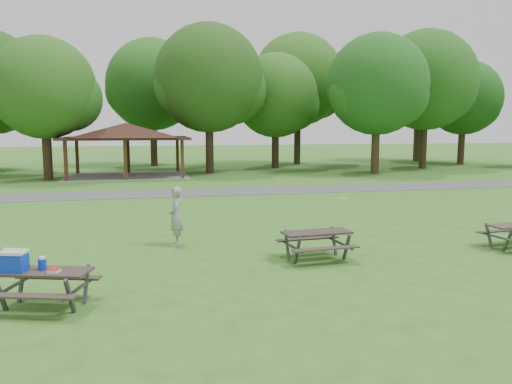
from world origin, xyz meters
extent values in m
plane|color=#2E641C|center=(0.00, 0.00, 0.00)|extent=(160.00, 160.00, 0.00)
cube|color=#454547|center=(0.00, 14.00, 0.01)|extent=(120.00, 3.20, 0.02)
cube|color=#3B2015|center=(-7.70, 21.30, 1.30)|extent=(0.22, 0.22, 2.60)
cube|color=#3D2516|center=(-7.70, 26.70, 1.30)|extent=(0.22, 0.22, 2.60)
cube|color=#3E2916|center=(-4.00, 21.30, 1.30)|extent=(0.22, 0.22, 2.60)
cube|color=#331B12|center=(-4.00, 26.70, 1.30)|extent=(0.22, 0.22, 2.60)
cube|color=#3C2416|center=(-0.30, 21.30, 1.30)|extent=(0.22, 0.22, 2.60)
cube|color=#3E2116|center=(-0.30, 26.70, 1.30)|extent=(0.22, 0.22, 2.60)
cube|color=#361D15|center=(-4.00, 24.00, 2.68)|extent=(8.60, 6.60, 0.16)
pyramid|color=black|center=(-4.00, 24.00, 3.26)|extent=(7.01, 7.01, 1.00)
cube|color=gray|center=(-4.00, 24.00, 0.01)|extent=(8.40, 6.40, 0.03)
sphere|color=#163F12|center=(-12.25, 29.30, 5.99)|extent=(5.07, 5.07, 5.07)
cylinder|color=black|center=(-9.00, 22.50, 1.75)|extent=(0.60, 0.60, 3.50)
sphere|color=#1E4B15|center=(-9.00, 22.50, 5.97)|extent=(6.60, 6.60, 6.60)
sphere|color=#184614|center=(-7.52, 22.80, 5.31)|extent=(4.29, 4.29, 4.29)
sphere|color=#1B4D16|center=(-10.32, 22.30, 5.48)|extent=(3.96, 3.96, 3.96)
cylinder|color=black|center=(2.00, 25.00, 2.01)|extent=(0.60, 0.60, 4.02)
sphere|color=#1A4012|center=(2.00, 25.00, 7.02)|extent=(8.00, 8.00, 8.00)
sphere|color=#1B4513|center=(3.80, 25.30, 6.22)|extent=(5.20, 5.20, 5.20)
sphere|color=#1A4D16|center=(0.40, 24.80, 6.42)|extent=(4.80, 4.80, 4.80)
cylinder|color=black|center=(8.00, 28.50, 1.72)|extent=(0.60, 0.60, 3.43)
sphere|color=#1E4E16|center=(8.00, 28.50, 6.05)|extent=(7.00, 7.00, 7.00)
sphere|color=#154614|center=(9.57, 28.80, 5.36)|extent=(4.55, 4.55, 4.55)
sphere|color=#164E16|center=(6.60, 28.30, 5.53)|extent=(4.20, 4.20, 4.20)
cylinder|color=#322116|center=(14.00, 22.00, 1.89)|extent=(0.60, 0.60, 3.78)
sphere|color=#144815|center=(14.00, 22.00, 6.55)|extent=(7.40, 7.40, 7.40)
sphere|color=#1D4413|center=(15.66, 22.30, 5.81)|extent=(4.81, 4.81, 4.81)
sphere|color=#194F16|center=(12.52, 21.80, 6.00)|extent=(4.44, 4.44, 4.44)
cylinder|color=black|center=(20.00, 25.50, 2.10)|extent=(0.60, 0.60, 4.20)
sphere|color=#194A15|center=(20.00, 25.50, 7.27)|extent=(8.20, 8.20, 8.20)
sphere|color=#164A15|center=(21.84, 25.80, 6.45)|extent=(5.33, 5.33, 5.33)
sphere|color=#163E11|center=(18.36, 25.30, 6.66)|extent=(4.92, 4.92, 4.92)
cylinder|color=#2E2114|center=(26.00, 29.00, 1.78)|extent=(0.60, 0.60, 3.57)
sphere|color=#134413|center=(26.00, 29.00, 6.12)|extent=(6.80, 6.80, 6.80)
sphere|color=#204A15|center=(27.53, 29.30, 5.44)|extent=(4.42, 4.42, 4.42)
sphere|color=#1C4F16|center=(24.64, 28.80, 5.61)|extent=(4.08, 4.08, 4.08)
cylinder|color=black|center=(-2.00, 33.00, 2.06)|extent=(0.60, 0.60, 4.13)
sphere|color=#184D16|center=(-2.00, 33.00, 7.13)|extent=(8.00, 8.00, 8.00)
sphere|color=#154213|center=(-0.20, 33.30, 6.33)|extent=(5.20, 5.20, 5.20)
sphere|color=#194714|center=(-3.60, 32.80, 6.53)|extent=(4.80, 4.80, 4.80)
cylinder|color=black|center=(11.00, 32.00, 2.27)|extent=(0.60, 0.60, 4.55)
sphere|color=#204F16|center=(11.00, 32.00, 7.70)|extent=(8.40, 8.40, 8.40)
sphere|color=#1C4915|center=(12.89, 32.30, 6.86)|extent=(5.46, 5.46, 5.46)
sphere|color=#144012|center=(9.32, 31.80, 7.07)|extent=(5.04, 5.04, 5.04)
cylinder|color=#322416|center=(24.00, 33.50, 2.13)|extent=(0.60, 0.60, 4.27)
sphere|color=#1A4012|center=(24.00, 33.50, 7.27)|extent=(8.00, 8.00, 8.00)
sphere|color=#144614|center=(25.80, 33.80, 6.47)|extent=(5.20, 5.20, 5.20)
sphere|color=#1B4513|center=(22.40, 33.30, 6.67)|extent=(4.80, 4.80, 4.80)
cube|color=#2B231F|center=(-4.60, -2.35, 0.72)|extent=(1.89, 1.18, 0.05)
cube|color=#2F2722|center=(-4.77, -2.90, 0.43)|extent=(1.76, 0.75, 0.04)
cube|color=#29231E|center=(-4.44, -1.79, 0.43)|extent=(1.76, 0.75, 0.04)
cube|color=#39393B|center=(-5.36, -2.50, 0.36)|extent=(0.16, 0.37, 0.77)
cube|color=#38383A|center=(-5.15, -1.80, 0.36)|extent=(0.16, 0.37, 0.77)
cube|color=#434346|center=(-5.25, -2.15, 0.39)|extent=(0.47, 1.39, 0.05)
cube|color=#3C3B3E|center=(-4.06, -2.89, 0.36)|extent=(0.16, 0.37, 0.77)
cube|color=#454548|center=(-3.85, -2.19, 0.36)|extent=(0.16, 0.37, 0.77)
cube|color=#474749|center=(-3.95, -2.54, 0.39)|extent=(0.47, 1.39, 0.05)
cube|color=#0D31D1|center=(-5.14, -2.28, 0.92)|extent=(0.52, 0.44, 0.35)
cube|color=silver|center=(-5.14, -2.28, 1.12)|extent=(0.55, 0.47, 0.06)
cylinder|color=silver|center=(-5.14, -2.28, 1.19)|extent=(0.38, 0.14, 0.03)
cylinder|color=#0D2CC6|center=(-4.64, -2.29, 0.85)|extent=(0.20, 0.20, 0.21)
cylinder|color=white|center=(-4.64, -2.29, 0.98)|extent=(0.15, 0.15, 0.05)
cube|color=white|center=(-4.38, -2.53, 0.78)|extent=(0.24, 0.24, 0.07)
cube|color=red|center=(-4.38, -2.53, 0.82)|extent=(0.25, 0.25, 0.01)
cube|color=black|center=(1.75, -0.12, 0.73)|extent=(1.86, 0.86, 0.05)
cube|color=#312923|center=(1.80, -0.71, 0.44)|extent=(1.82, 0.41, 0.04)
cube|color=#2B241F|center=(1.70, 0.48, 0.44)|extent=(1.82, 0.41, 0.04)
cube|color=#3D3D40|center=(1.09, -0.55, 0.37)|extent=(0.09, 0.38, 0.78)
cube|color=#454548|center=(1.03, 0.20, 0.37)|extent=(0.09, 0.38, 0.78)
cube|color=#3C3C3E|center=(1.06, -0.17, 0.40)|extent=(0.18, 1.46, 0.05)
cube|color=#424244|center=(2.47, -0.43, 0.37)|extent=(0.09, 0.38, 0.78)
cube|color=#38383A|center=(2.41, 0.32, 0.37)|extent=(0.09, 0.38, 0.78)
cube|color=#3C3C3E|center=(2.44, -0.06, 0.40)|extent=(0.18, 1.46, 0.05)
cube|color=#302922|center=(7.75, 0.39, 0.40)|extent=(1.68, 0.43, 0.04)
cube|color=#3C3C3E|center=(7.22, -0.58, 0.34)|extent=(0.09, 0.35, 0.72)
cube|color=#454447|center=(7.14, 0.11, 0.34)|extent=(0.09, 0.35, 0.72)
cube|color=#434245|center=(7.18, -0.23, 0.37)|extent=(0.21, 1.35, 0.05)
cylinder|color=gold|center=(3.31, 1.92, 1.29)|extent=(0.28, 0.28, 0.02)
imported|color=gray|center=(-1.81, 2.26, 0.88)|extent=(0.43, 0.64, 1.75)
camera|label=1|loc=(-2.57, -12.40, 3.52)|focal=35.00mm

